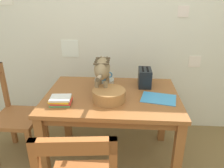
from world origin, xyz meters
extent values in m
cube|color=silver|center=(0.00, 1.71, 1.25)|extent=(4.67, 0.10, 2.50)
cube|color=white|center=(0.84, 1.66, 0.85)|extent=(0.13, 0.01, 0.13)
cube|color=white|center=(0.64, 1.66, 1.40)|extent=(0.12, 0.01, 0.12)
cube|color=white|center=(-0.60, 1.66, 0.98)|extent=(0.20, 0.01, 0.20)
cube|color=brown|center=(-0.06, 0.98, 0.72)|extent=(1.19, 0.84, 0.03)
cube|color=brown|center=(-0.06, 0.98, 0.66)|extent=(1.11, 0.76, 0.07)
cube|color=brown|center=(-0.61, 0.61, 0.35)|extent=(0.07, 0.07, 0.70)
cube|color=brown|center=(0.48, 0.61, 0.35)|extent=(0.07, 0.07, 0.70)
cube|color=brown|center=(-0.61, 1.35, 0.35)|extent=(0.07, 0.07, 0.70)
cube|color=brown|center=(0.48, 1.35, 0.35)|extent=(0.07, 0.07, 0.70)
ellipsoid|color=#8B734E|center=(-0.15, 1.03, 0.96)|extent=(0.14, 0.36, 0.17)
cube|color=#4C3F2B|center=(-0.15, 0.95, 1.03)|extent=(0.13, 0.02, 0.01)
cube|color=#4C3F2B|center=(-0.15, 1.01, 1.03)|extent=(0.13, 0.02, 0.01)
cube|color=#4C3F2B|center=(-0.15, 1.07, 1.03)|extent=(0.13, 0.02, 0.01)
cube|color=#4C3F2B|center=(-0.16, 1.13, 1.03)|extent=(0.13, 0.02, 0.01)
cylinder|color=#8B734E|center=(-0.19, 1.16, 0.81)|extent=(0.04, 0.04, 0.15)
cylinder|color=#8B734E|center=(-0.12, 1.16, 0.81)|extent=(0.04, 0.04, 0.15)
cylinder|color=#8B734E|center=(-0.19, 0.91, 0.81)|extent=(0.04, 0.04, 0.15)
cylinder|color=#8B734E|center=(-0.11, 0.91, 0.81)|extent=(0.04, 0.04, 0.15)
sphere|color=#8B734E|center=(-0.16, 1.25, 0.95)|extent=(0.10, 0.10, 0.10)
cone|color=#8B734E|center=(-0.19, 1.25, 1.00)|extent=(0.04, 0.04, 0.04)
cone|color=#8B734E|center=(-0.13, 1.25, 1.00)|extent=(0.04, 0.04, 0.04)
cylinder|color=#4C3F2B|center=(-0.15, 0.76, 0.98)|extent=(0.04, 0.22, 0.08)
cylinder|color=#BAB9A5|center=(-0.16, 1.25, 0.75)|extent=(0.20, 0.20, 0.04)
cylinder|color=#3580BD|center=(-0.16, 1.25, 0.82)|extent=(0.08, 0.08, 0.09)
torus|color=#3580BD|center=(-0.11, 1.25, 0.82)|extent=(0.06, 0.01, 0.06)
cube|color=#3D93CC|center=(0.34, 0.92, 0.74)|extent=(0.33, 0.27, 0.01)
cube|color=#56A35E|center=(-0.47, 0.77, 0.74)|extent=(0.18, 0.15, 0.01)
cube|color=#E43C37|center=(-0.46, 0.77, 0.76)|extent=(0.17, 0.15, 0.02)
cube|color=yellow|center=(-0.47, 0.76, 0.77)|extent=(0.16, 0.13, 0.02)
cube|color=silver|center=(-0.47, 0.76, 0.79)|extent=(0.18, 0.15, 0.02)
cylinder|color=#A8733D|center=(-0.08, 0.86, 0.78)|extent=(0.28, 0.28, 0.10)
cylinder|color=#4B331B|center=(-0.08, 0.86, 0.79)|extent=(0.23, 0.23, 0.08)
cube|color=black|center=(0.24, 1.20, 0.82)|extent=(0.12, 0.20, 0.17)
cube|color=black|center=(0.22, 1.20, 0.91)|extent=(0.02, 0.14, 0.01)
cube|color=black|center=(0.26, 1.20, 0.91)|extent=(0.02, 0.14, 0.01)
cube|color=brown|center=(-0.18, 0.03, 0.90)|extent=(0.42, 0.08, 0.08)
cube|color=#94582D|center=(-1.00, 0.99, 0.44)|extent=(0.43, 0.43, 0.04)
cube|color=#94582D|center=(-1.18, 1.18, 0.70)|extent=(0.04, 0.04, 0.48)
cube|color=#94582D|center=(-0.80, 1.17, 0.21)|extent=(0.04, 0.04, 0.42)
cube|color=#94582D|center=(-0.81, 0.79, 0.21)|extent=(0.04, 0.04, 0.42)
cube|color=#94582D|center=(-1.18, 1.18, 0.21)|extent=(0.04, 0.04, 0.42)
camera|label=1|loc=(0.06, -0.80, 1.58)|focal=35.13mm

